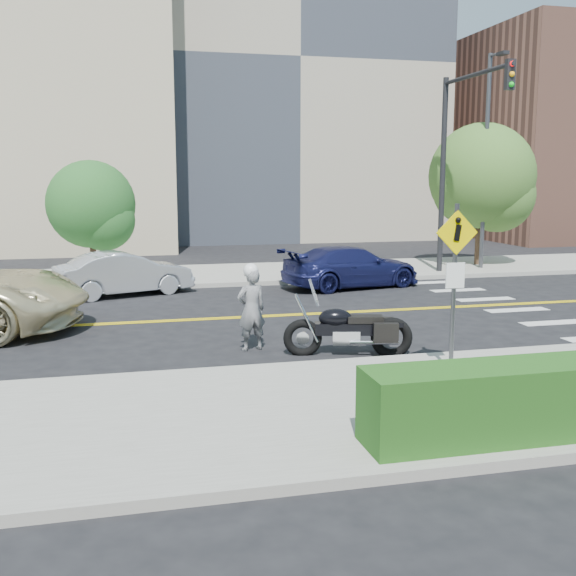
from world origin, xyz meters
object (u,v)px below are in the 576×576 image
Objects in this scene: motorcyclist at (251,307)px; motorcycle at (349,318)px; pedestrian_sign at (455,272)px; parked_car_blue at (351,267)px; parked_car_silver at (125,273)px.

motorcyclist is 2.05m from motorcycle.
pedestrian_sign reaches higher than motorcycle.
parked_car_blue is (2.87, 8.24, -0.09)m from motorcycle.
parked_car_blue is at bearing -135.28° from motorcyclist.
motorcycle reaches higher than parked_car_silver.
parked_car_blue is (1.64, 10.32, -1.28)m from pedestrian_sign.
pedestrian_sign is 1.18× the size of motorcycle.
motorcyclist is at bearing 179.96° from parked_car_silver.
parked_car_silver is at bearing -83.92° from motorcyclist.
pedestrian_sign is 1.62× the size of motorcyclist.
motorcycle is at bearing 142.70° from motorcyclist.
motorcyclist is at bearing 136.51° from pedestrian_sign.
motorcyclist reaches higher than parked_car_blue.
pedestrian_sign is at bearing -46.22° from motorcycle.
parked_car_blue is at bearing 83.91° from motorcycle.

